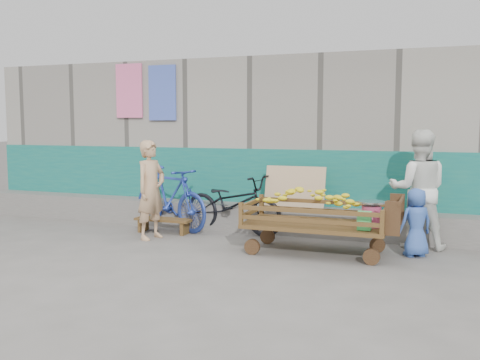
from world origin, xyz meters
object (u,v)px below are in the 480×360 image
(vendor_man, at_px, (151,190))
(woman, at_px, (418,189))
(banana_cart, at_px, (313,210))
(bicycle_dark, at_px, (233,204))
(bicycle_blue, at_px, (170,198))
(child, at_px, (416,222))
(bench, at_px, (164,222))

(vendor_man, height_order, woman, woman)
(banana_cart, relative_size, woman, 1.23)
(bicycle_dark, height_order, bicycle_blue, bicycle_blue)
(banana_cart, distance_m, bicycle_blue, 2.86)
(bicycle_dark, bearing_deg, bicycle_blue, 105.48)
(vendor_man, relative_size, child, 1.65)
(banana_cart, relative_size, bicycle_blue, 1.17)
(vendor_man, distance_m, woman, 4.09)
(bench, xyz_separation_m, child, (4.05, -0.22, 0.30))
(woman, bearing_deg, child, 84.77)
(bench, height_order, bicycle_dark, bicycle_dark)
(child, bearing_deg, vendor_man, -29.35)
(bench, bearing_deg, child, -3.12)
(bicycle_blue, bearing_deg, vendor_man, -150.87)
(bench, xyz_separation_m, bicycle_dark, (1.10, 0.39, 0.31))
(banana_cart, height_order, bicycle_blue, bicycle_blue)
(banana_cart, xyz_separation_m, bicycle_blue, (-2.72, 0.86, -0.07))
(vendor_man, bearing_deg, banana_cart, -78.10)
(bench, relative_size, woman, 0.57)
(woman, distance_m, bicycle_dark, 2.98)
(bicycle_dark, bearing_deg, bench, 121.31)
(banana_cart, distance_m, child, 1.42)
(woman, relative_size, child, 1.83)
(banana_cart, xyz_separation_m, bicycle_dark, (-1.58, 0.93, -0.13))
(banana_cart, xyz_separation_m, vendor_man, (-2.64, 0.07, 0.17))
(vendor_man, distance_m, bicycle_dark, 1.40)
(vendor_man, relative_size, bicycle_blue, 0.85)
(bench, bearing_deg, bicycle_dark, 19.45)
(bench, distance_m, bicycle_dark, 1.20)
(bench, relative_size, vendor_man, 0.63)
(child, bearing_deg, bench, -36.09)
(banana_cart, distance_m, bicycle_dark, 1.84)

